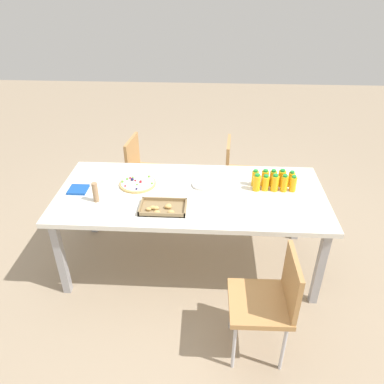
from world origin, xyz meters
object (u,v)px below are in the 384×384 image
object	(u,v)px
chair_near_left	(238,171)
cardboard_tube	(95,192)
chair_far_left	(271,298)
juice_bottle_7	(275,183)
party_table	(191,199)
juice_bottle_9	(257,183)
juice_bottle_0	(291,179)
juice_bottle_8	(266,183)
juice_bottle_4	(255,178)
juice_bottle_5	(293,184)
snack_tray	(162,208)
juice_bottle_6	(284,183)
chair_near_right	(144,169)
napkin_stack	(78,190)
juice_bottle_3	(265,178)
juice_bottle_1	(282,178)
fruit_pizza	(138,183)
juice_bottle_2	(273,178)
plate_stack	(203,185)

from	to	relation	value
chair_near_left	cardboard_tube	xyz separation A→B (m)	(1.18, 1.02, 0.33)
chair_far_left	juice_bottle_7	world-z (taller)	juice_bottle_7
party_table	juice_bottle_9	distance (m)	0.55
juice_bottle_0	juice_bottle_8	world-z (taller)	juice_bottle_0
juice_bottle_4	juice_bottle_5	world-z (taller)	juice_bottle_4
cardboard_tube	snack_tray	bearing A→B (deg)	170.37
juice_bottle_6	chair_near_right	bearing A→B (deg)	-31.02
napkin_stack	chair_far_left	bearing A→B (deg)	150.43
party_table	juice_bottle_3	xyz separation A→B (m)	(-0.61, -0.15, 0.13)
juice_bottle_1	fruit_pizza	size ratio (longest dim) A/B	0.49
juice_bottle_6	juice_bottle_1	bearing A→B (deg)	-83.85
chair_near_right	snack_tray	distance (m)	1.19
chair_far_left	juice_bottle_4	xyz separation A→B (m)	(0.04, -1.01, 0.32)
party_table	juice_bottle_2	bearing A→B (deg)	-167.56
juice_bottle_1	snack_tray	bearing A→B (deg)	23.49
chair_far_left	party_table	bearing A→B (deg)	32.18
juice_bottle_2	napkin_stack	bearing A→B (deg)	6.01
plate_stack	chair_near_left	bearing A→B (deg)	-115.58
chair_far_left	juice_bottle_5	xyz separation A→B (m)	(-0.26, -0.94, 0.31)
chair_near_left	napkin_stack	size ratio (longest dim) A/B	5.53
snack_tray	plate_stack	size ratio (longest dim) A/B	2.00
juice_bottle_9	snack_tray	size ratio (longest dim) A/B	0.42
juice_bottle_2	juice_bottle_9	distance (m)	0.16
cardboard_tube	chair_near_left	bearing A→B (deg)	-139.13
juice_bottle_2	juice_bottle_7	world-z (taller)	same
snack_tray	cardboard_tube	size ratio (longest dim) A/B	2.17
chair_near_left	snack_tray	world-z (taller)	chair_near_left
juice_bottle_0	juice_bottle_5	world-z (taller)	same
cardboard_tube	fruit_pizza	bearing A→B (deg)	-135.34
juice_bottle_2	chair_near_left	bearing A→B (deg)	-71.87
plate_stack	juice_bottle_0	bearing A→B (deg)	-177.16
snack_tray	juice_bottle_6	bearing A→B (deg)	-161.09
fruit_pizza	snack_tray	distance (m)	0.44
juice_bottle_1	napkin_stack	distance (m)	1.69
juice_bottle_0	juice_bottle_8	size ratio (longest dim) A/B	1.02
juice_bottle_7	juice_bottle_8	distance (m)	0.07
juice_bottle_4	juice_bottle_5	bearing A→B (deg)	166.37
chair_near_left	juice_bottle_9	xyz separation A→B (m)	(-0.09, 0.78, 0.32)
juice_bottle_9	cardboard_tube	distance (m)	1.29
plate_stack	juice_bottle_9	bearing A→B (deg)	174.42
plate_stack	napkin_stack	world-z (taller)	plate_stack
juice_bottle_8	cardboard_tube	size ratio (longest dim) A/B	0.84
napkin_stack	juice_bottle_0	bearing A→B (deg)	-174.48
plate_stack	chair_far_left	bearing A→B (deg)	115.77
juice_bottle_7	juice_bottle_6	bearing A→B (deg)	177.23
plate_stack	napkin_stack	size ratio (longest dim) A/B	1.18
juice_bottle_2	juice_bottle_4	distance (m)	0.15
juice_bottle_8	snack_tray	xyz separation A→B (m)	(0.81, 0.34, -0.05)
party_table	juice_bottle_1	world-z (taller)	juice_bottle_1
juice_bottle_9	napkin_stack	distance (m)	1.47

